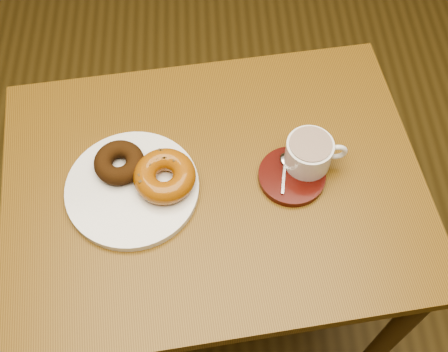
{
  "coord_description": "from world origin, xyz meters",
  "views": [
    {
      "loc": [
        -0.17,
        -0.77,
        1.72
      ],
      "look_at": [
        -0.14,
        -0.22,
        0.79
      ],
      "focal_mm": 45.0,
      "sensor_mm": 36.0,
      "label": 1
    }
  ],
  "objects_px": {
    "cafe_table": "(215,210)",
    "saucer": "(292,176)",
    "donut_plate": "(132,188)",
    "coffee_cup": "(310,153)"
  },
  "relations": [
    {
      "from": "coffee_cup",
      "to": "donut_plate",
      "type": "bearing_deg",
      "value": -171.79
    },
    {
      "from": "cafe_table",
      "to": "saucer",
      "type": "height_order",
      "value": "saucer"
    },
    {
      "from": "cafe_table",
      "to": "donut_plate",
      "type": "relative_size",
      "value": 3.43
    },
    {
      "from": "cafe_table",
      "to": "coffee_cup",
      "type": "distance_m",
      "value": 0.25
    },
    {
      "from": "cafe_table",
      "to": "donut_plate",
      "type": "distance_m",
      "value": 0.21
    },
    {
      "from": "donut_plate",
      "to": "saucer",
      "type": "height_order",
      "value": "donut_plate"
    },
    {
      "from": "coffee_cup",
      "to": "cafe_table",
      "type": "bearing_deg",
      "value": -169.87
    },
    {
      "from": "donut_plate",
      "to": "coffee_cup",
      "type": "relative_size",
      "value": 2.14
    },
    {
      "from": "saucer",
      "to": "coffee_cup",
      "type": "relative_size",
      "value": 1.09
    },
    {
      "from": "coffee_cup",
      "to": "saucer",
      "type": "bearing_deg",
      "value": -139.27
    }
  ]
}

